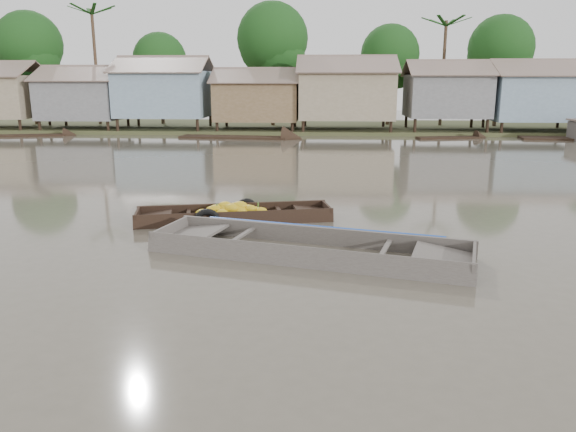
{
  "coord_description": "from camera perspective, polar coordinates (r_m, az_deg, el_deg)",
  "views": [
    {
      "loc": [
        0.77,
        -11.19,
        3.73
      ],
      "look_at": [
        0.07,
        0.79,
        0.8
      ],
      "focal_mm": 35.0,
      "sensor_mm": 36.0,
      "label": 1
    }
  ],
  "objects": [
    {
      "name": "distant_boats",
      "position": [
        37.6,
        22.75,
        7.31
      ],
      "size": [
        49.33,
        14.28,
        1.38
      ],
      "color": "black",
      "rests_on": "ground"
    },
    {
      "name": "riverbank",
      "position": [
        43.11,
        6.51,
        12.76
      ],
      "size": [
        120.0,
        12.47,
        10.22
      ],
      "color": "#384723",
      "rests_on": "ground"
    },
    {
      "name": "banana_boat",
      "position": [
        15.28,
        -5.8,
        0.05
      ],
      "size": [
        5.4,
        2.33,
        0.74
      ],
      "rotation": [
        0.0,
        0.0,
        0.21
      ],
      "color": "black",
      "rests_on": "ground"
    },
    {
      "name": "viewer_boat",
      "position": [
        12.26,
        2.27,
        -3.75
      ],
      "size": [
        7.2,
        3.6,
        0.56
      ],
      "rotation": [
        0.0,
        0.0,
        -0.27
      ],
      "color": "#47413C",
      "rests_on": "ground"
    },
    {
      "name": "ground",
      "position": [
        11.82,
        -0.58,
        -4.68
      ],
      "size": [
        120.0,
        120.0,
        0.0
      ],
      "primitive_type": "plane",
      "color": "#524C3F",
      "rests_on": "ground"
    }
  ]
}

